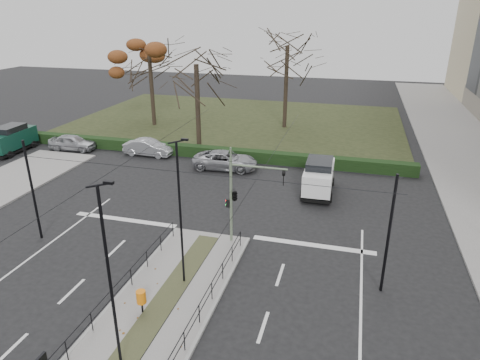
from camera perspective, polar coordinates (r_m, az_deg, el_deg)
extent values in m
plane|color=black|center=(21.94, -8.12, -13.40)|extent=(140.00, 140.00, 0.00)
cube|color=slate|center=(20.11, -11.03, -17.11)|extent=(4.40, 15.00, 0.14)
cube|color=slate|center=(41.60, 29.01, 1.52)|extent=(8.00, 90.00, 0.14)
cube|color=black|center=(51.71, -0.36, 7.83)|extent=(38.00, 26.00, 0.10)
cube|color=black|center=(39.35, -5.66, 3.86)|extent=(38.00, 1.00, 1.00)
cylinder|color=black|center=(25.47, -8.94, -6.53)|extent=(0.04, 0.04, 0.90)
cylinder|color=black|center=(24.21, 0.05, -7.84)|extent=(0.04, 0.04, 0.90)
cylinder|color=black|center=(20.34, -16.71, -13.79)|extent=(0.04, 13.20, 0.04)
cylinder|color=black|center=(18.75, -5.51, -16.28)|extent=(0.04, 13.20, 0.04)
cylinder|color=black|center=(26.87, -25.92, -1.35)|extent=(0.14, 0.14, 6.00)
cylinder|color=black|center=(20.74, 19.20, -7.00)|extent=(0.14, 0.14, 6.00)
cylinder|color=black|center=(20.17, -7.84, 1.08)|extent=(20.00, 0.02, 0.02)
cylinder|color=black|center=(21.91, -5.82, 2.87)|extent=(20.00, 0.02, 0.02)
cylinder|color=black|center=(19.50, -20.79, -1.58)|extent=(0.02, 34.00, 0.02)
cylinder|color=black|center=(16.55, -0.59, -4.25)|extent=(0.02, 34.00, 0.02)
cylinder|color=#63755A|center=(23.86, -1.20, -2.73)|extent=(0.15, 0.15, 5.04)
cylinder|color=#63755A|center=(22.69, 2.51, 1.74)|extent=(3.10, 0.10, 0.10)
imported|color=black|center=(22.62, 5.84, 0.27)|extent=(0.17, 0.20, 0.87)
imported|color=black|center=(23.65, -0.71, -1.93)|extent=(0.73, 1.97, 0.77)
cube|color=black|center=(23.99, -1.60, -3.10)|extent=(0.21, 0.15, 0.48)
sphere|color=#FF0C0C|center=(23.95, -1.82, -2.76)|extent=(0.11, 0.11, 0.11)
sphere|color=#0CE533|center=(24.06, -1.82, -3.33)|extent=(0.11, 0.11, 0.11)
cylinder|color=black|center=(20.06, -12.91, -16.17)|extent=(0.09, 0.09, 0.54)
cylinder|color=orange|center=(19.74, -13.05, -14.94)|extent=(0.43, 0.43, 0.59)
cylinder|color=black|center=(15.63, -16.87, -13.29)|extent=(0.11, 0.11, 7.38)
cube|color=black|center=(13.63, -17.12, -0.33)|extent=(0.32, 0.13, 0.09)
cylinder|color=black|center=(19.96, -7.95, -4.78)|extent=(0.11, 0.11, 7.13)
cube|color=black|center=(18.46, -7.39, 5.38)|extent=(0.31, 0.12, 0.09)
imported|color=#9FA0A6|center=(43.89, -21.45, 4.69)|extent=(4.59, 2.20, 1.51)
imported|color=#9FA0A6|center=(40.25, -12.12, 4.26)|extent=(4.56, 1.64, 1.50)
imported|color=#9FA0A6|center=(36.00, -1.97, 2.65)|extent=(5.55, 2.82, 1.50)
cube|color=white|center=(31.57, 10.45, 0.46)|extent=(2.06, 4.73, 1.52)
cube|color=black|center=(31.26, 10.57, 2.01)|extent=(1.86, 2.61, 0.71)
cube|color=black|center=(31.93, 10.34, -1.15)|extent=(2.10, 4.82, 0.18)
cylinder|color=black|center=(30.46, 11.95, -2.37)|extent=(0.23, 0.66, 0.66)
cylinder|color=black|center=(30.56, 8.26, -2.02)|extent=(0.23, 0.66, 0.66)
cylinder|color=black|center=(33.32, 12.24, -0.24)|extent=(0.23, 0.66, 0.66)
cylinder|color=black|center=(33.41, 8.87, 0.07)|extent=(0.23, 0.66, 0.66)
cube|color=#0B3326|center=(45.46, -28.14, 4.83)|extent=(2.06, 5.06, 1.53)
cube|color=black|center=(45.24, -28.34, 5.94)|extent=(1.81, 2.81, 0.71)
cube|color=black|center=(45.71, -27.92, 3.68)|extent=(2.10, 5.16, 0.18)
cylinder|color=black|center=(43.93, -28.35, 2.98)|extent=(0.25, 0.67, 0.66)
cylinder|color=black|center=(46.32, -25.79, 4.31)|extent=(0.25, 0.67, 0.66)
cylinder|color=black|center=(47.48, -27.55, 4.39)|extent=(0.25, 0.67, 0.66)
cylinder|color=black|center=(50.20, -11.67, 11.66)|extent=(0.44, 0.44, 7.96)
ellipsoid|color=#5A2F14|center=(49.68, -12.03, 16.18)|extent=(8.48, 8.48, 5.00)
cylinder|color=black|center=(48.33, 6.13, 12.16)|extent=(0.44, 0.44, 8.88)
cylinder|color=black|center=(40.09, -5.65, 9.48)|extent=(0.44, 0.44, 7.93)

